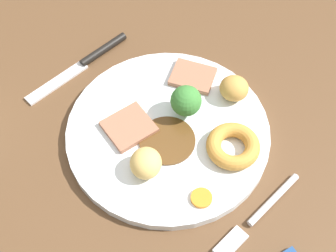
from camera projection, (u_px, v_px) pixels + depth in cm
name	position (u px, v px, depth cm)	size (l,w,h in cm)	color
dining_table	(146.00, 149.00, 70.48)	(120.00, 84.00, 3.60)	brown
dinner_plate	(168.00, 133.00, 69.03)	(28.06, 28.06, 1.40)	white
gravy_pool	(167.00, 140.00, 67.35)	(7.68, 7.68, 0.30)	#563819
meat_slice_main	(129.00, 127.00, 68.24)	(6.17, 5.72, 0.80)	#9E664C
meat_slice_under	(193.00, 76.00, 73.10)	(6.12, 4.88, 0.80)	#9E664C
yorkshire_pudding	(233.00, 146.00, 65.86)	(7.17, 7.17, 2.00)	#C68938
roast_potato_left	(146.00, 163.00, 63.59)	(4.41, 4.10, 3.51)	#D8B260
roast_potato_right	(234.00, 88.00, 70.26)	(3.97, 4.14, 3.41)	#BC8C42
carrot_coin_front	(201.00, 198.00, 62.58)	(2.73, 2.73, 0.49)	orange
broccoli_floret	(186.00, 101.00, 67.68)	(4.30, 4.30, 5.01)	#8CB766
fork	(256.00, 217.00, 62.50)	(2.18, 15.30, 0.90)	silver
knife	(87.00, 61.00, 76.46)	(2.65, 18.56, 1.20)	black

